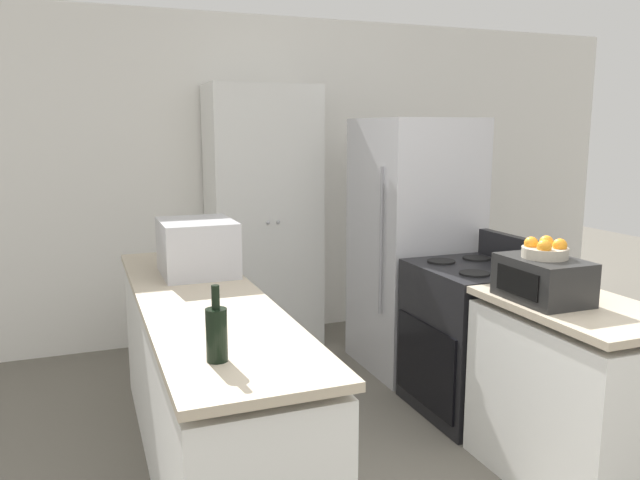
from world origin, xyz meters
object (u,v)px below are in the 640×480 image
Objects in this scene: pantry_cabinet at (264,218)px; toaster_oven at (543,279)px; fruit_bowl at (545,250)px; microwave at (198,247)px; refrigerator at (413,245)px; stove at (472,338)px; wine_bottle at (217,333)px.

toaster_oven is at bearing -74.04° from pantry_cabinet.
fruit_bowl is (0.01, 0.01, 0.14)m from toaster_oven.
toaster_oven is 0.14m from fruit_bowl.
refrigerator is at bearing 13.71° from microwave.
pantry_cabinet reaches higher than toaster_oven.
refrigerator reaches higher than stove.
pantry_cabinet is 4.44× the size of microwave.
refrigerator reaches higher than toaster_oven.
stove is 2.07m from wine_bottle.
pantry_cabinet is 1.15× the size of refrigerator.
fruit_bowl is at bearing -100.62° from stove.
refrigerator reaches higher than wine_bottle.
refrigerator is at bearing -44.78° from pantry_cabinet.
stove is 2.32× the size of microwave.
fruit_bowl reaches higher than stove.
stove is at bearing -92.14° from refrigerator.
pantry_cabinet reaches higher than refrigerator.
wine_bottle is 1.28× the size of fruit_bowl.
microwave is (-1.60, -0.39, 0.17)m from refrigerator.
fruit_bowl is (1.43, -1.14, 0.09)m from microwave.
pantry_cabinet is 2.49m from fruit_bowl.
refrigerator is 2.51m from wine_bottle.
toaster_oven reaches higher than stove.
toaster_oven is (-0.15, -0.74, 0.55)m from stove.
refrigerator is 1.66m from microwave.
fruit_bowl is at bearing -96.24° from refrigerator.
pantry_cabinet is 2.77m from wine_bottle.
fruit_bowl is (0.69, -2.38, 0.13)m from pantry_cabinet.
pantry_cabinet is 1.93m from stove.
stove is 3.89× the size of wine_bottle.
refrigerator is at bearing 44.63° from wine_bottle.
microwave is at bearing 141.16° from toaster_oven.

